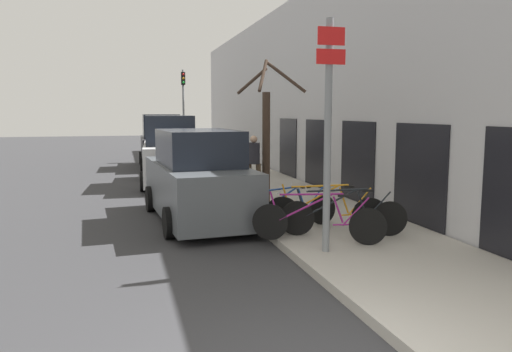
{
  "coord_description": "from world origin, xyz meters",
  "views": [
    {
      "loc": [
        -1.73,
        -3.98,
        2.5
      ],
      "look_at": [
        0.74,
        5.2,
        1.28
      ],
      "focal_mm": 35.0,
      "sensor_mm": 36.0,
      "label": 1
    }
  ],
  "objects_px": {
    "parked_car_1": "(170,154)",
    "parked_car_2": "(161,144)",
    "bicycle_2": "(326,212)",
    "pedestrian_near": "(254,159)",
    "bicycle_0": "(318,221)",
    "bicycle_3": "(287,210)",
    "signpost": "(328,130)",
    "traffic_light": "(183,102)",
    "bicycle_1": "(343,215)",
    "street_tree": "(266,139)",
    "parked_car_0": "(198,180)"
  },
  "relations": [
    {
      "from": "signpost",
      "to": "street_tree",
      "type": "height_order",
      "value": "signpost"
    },
    {
      "from": "signpost",
      "to": "bicycle_2",
      "type": "distance_m",
      "value": 2.09
    },
    {
      "from": "bicycle_0",
      "to": "bicycle_1",
      "type": "height_order",
      "value": "bicycle_0"
    },
    {
      "from": "bicycle_0",
      "to": "parked_car_2",
      "type": "xyz_separation_m",
      "value": [
        -1.67,
        14.8,
        0.52
      ]
    },
    {
      "from": "bicycle_0",
      "to": "parked_car_1",
      "type": "bearing_deg",
      "value": 38.31
    },
    {
      "from": "bicycle_0",
      "to": "pedestrian_near",
      "type": "bearing_deg",
      "value": 23.0
    },
    {
      "from": "signpost",
      "to": "bicycle_2",
      "type": "height_order",
      "value": "signpost"
    },
    {
      "from": "bicycle_3",
      "to": "parked_car_2",
      "type": "bearing_deg",
      "value": -5.45
    },
    {
      "from": "bicycle_1",
      "to": "street_tree",
      "type": "xyz_separation_m",
      "value": [
        -0.6,
        3.2,
        1.29
      ]
    },
    {
      "from": "parked_car_2",
      "to": "street_tree",
      "type": "distance_m",
      "value": 11.42
    },
    {
      "from": "parked_car_1",
      "to": "street_tree",
      "type": "xyz_separation_m",
      "value": [
        1.85,
        -5.56,
        0.77
      ]
    },
    {
      "from": "bicycle_0",
      "to": "bicycle_3",
      "type": "xyz_separation_m",
      "value": [
        -0.2,
        1.16,
        -0.02
      ]
    },
    {
      "from": "bicycle_0",
      "to": "traffic_light",
      "type": "distance_m",
      "value": 17.85
    },
    {
      "from": "bicycle_3",
      "to": "traffic_light",
      "type": "bearing_deg",
      "value": -11.38
    },
    {
      "from": "pedestrian_near",
      "to": "parked_car_1",
      "type": "bearing_deg",
      "value": -32.47
    },
    {
      "from": "street_tree",
      "to": "pedestrian_near",
      "type": "bearing_deg",
      "value": 81.67
    },
    {
      "from": "bicycle_2",
      "to": "parked_car_2",
      "type": "xyz_separation_m",
      "value": [
        -2.09,
        14.17,
        0.51
      ]
    },
    {
      "from": "bicycle_0",
      "to": "parked_car_1",
      "type": "relative_size",
      "value": 0.45
    },
    {
      "from": "bicycle_0",
      "to": "bicycle_1",
      "type": "distance_m",
      "value": 0.74
    },
    {
      "from": "bicycle_0",
      "to": "bicycle_2",
      "type": "xyz_separation_m",
      "value": [
        0.42,
        0.62,
        0.02
      ]
    },
    {
      "from": "bicycle_0",
      "to": "bicycle_1",
      "type": "bearing_deg",
      "value": -35.23
    },
    {
      "from": "signpost",
      "to": "bicycle_3",
      "type": "height_order",
      "value": "signpost"
    },
    {
      "from": "signpost",
      "to": "traffic_light",
      "type": "xyz_separation_m",
      "value": [
        -0.18,
        18.25,
        0.84
      ]
    },
    {
      "from": "bicycle_2",
      "to": "street_tree",
      "type": "bearing_deg",
      "value": 26.95
    },
    {
      "from": "bicycle_0",
      "to": "street_tree",
      "type": "distance_m",
      "value": 3.77
    },
    {
      "from": "bicycle_1",
      "to": "traffic_light",
      "type": "height_order",
      "value": "traffic_light"
    },
    {
      "from": "pedestrian_near",
      "to": "street_tree",
      "type": "height_order",
      "value": "street_tree"
    },
    {
      "from": "bicycle_2",
      "to": "parked_car_1",
      "type": "bearing_deg",
      "value": 34.47
    },
    {
      "from": "parked_car_1",
      "to": "parked_car_2",
      "type": "relative_size",
      "value": 1.03
    },
    {
      "from": "signpost",
      "to": "parked_car_2",
      "type": "height_order",
      "value": "signpost"
    },
    {
      "from": "parked_car_0",
      "to": "traffic_light",
      "type": "distance_m",
      "value": 14.85
    },
    {
      "from": "street_tree",
      "to": "parked_car_1",
      "type": "bearing_deg",
      "value": 108.42
    },
    {
      "from": "bicycle_1",
      "to": "parked_car_0",
      "type": "xyz_separation_m",
      "value": [
        -2.38,
        2.7,
        0.42
      ]
    },
    {
      "from": "bicycle_1",
      "to": "bicycle_2",
      "type": "xyz_separation_m",
      "value": [
        -0.23,
        0.28,
        0.02
      ]
    },
    {
      "from": "bicycle_3",
      "to": "bicycle_0",
      "type": "bearing_deg",
      "value": 177.91
    },
    {
      "from": "bicycle_3",
      "to": "pedestrian_near",
      "type": "height_order",
      "value": "pedestrian_near"
    },
    {
      "from": "bicycle_1",
      "to": "traffic_light",
      "type": "bearing_deg",
      "value": 19.28
    },
    {
      "from": "bicycle_2",
      "to": "pedestrian_near",
      "type": "distance_m",
      "value": 5.66
    },
    {
      "from": "bicycle_2",
      "to": "street_tree",
      "type": "height_order",
      "value": "street_tree"
    },
    {
      "from": "parked_car_1",
      "to": "traffic_light",
      "type": "bearing_deg",
      "value": 83.33
    },
    {
      "from": "parked_car_0",
      "to": "parked_car_1",
      "type": "bearing_deg",
      "value": 86.69
    },
    {
      "from": "parked_car_1",
      "to": "pedestrian_near",
      "type": "height_order",
      "value": "parked_car_1"
    },
    {
      "from": "bicycle_1",
      "to": "parked_car_1",
      "type": "xyz_separation_m",
      "value": [
        -2.45,
        8.76,
        0.53
      ]
    },
    {
      "from": "bicycle_3",
      "to": "traffic_light",
      "type": "xyz_separation_m",
      "value": [
        -0.07,
        16.51,
        2.51
      ]
    },
    {
      "from": "parked_car_2",
      "to": "traffic_light",
      "type": "xyz_separation_m",
      "value": [
        1.4,
        2.88,
        1.96
      ]
    },
    {
      "from": "parked_car_0",
      "to": "parked_car_1",
      "type": "height_order",
      "value": "parked_car_1"
    },
    {
      "from": "parked_car_2",
      "to": "pedestrian_near",
      "type": "xyz_separation_m",
      "value": [
        2.12,
        -8.54,
        0.03
      ]
    },
    {
      "from": "parked_car_1",
      "to": "street_tree",
      "type": "distance_m",
      "value": 5.92
    },
    {
      "from": "bicycle_0",
      "to": "pedestrian_near",
      "type": "distance_m",
      "value": 6.3
    },
    {
      "from": "bicycle_3",
      "to": "bicycle_1",
      "type": "bearing_deg",
      "value": -145.75
    }
  ]
}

